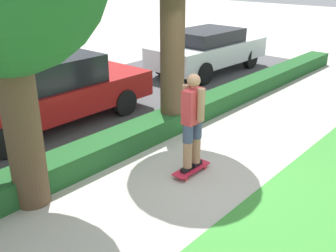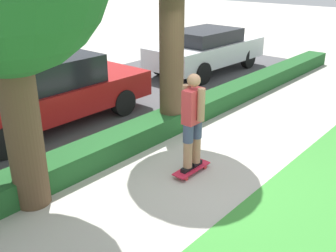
# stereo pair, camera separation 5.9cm
# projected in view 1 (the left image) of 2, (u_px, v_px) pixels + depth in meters

# --- Properties ---
(ground_plane) EXTENTS (60.00, 60.00, 0.00)m
(ground_plane) POSITION_uv_depth(u_px,v_px,m) (194.00, 177.00, 6.50)
(ground_plane) COLOR #ADA89E
(street_asphalt) EXTENTS (18.63, 5.00, 0.01)m
(street_asphalt) POSITION_uv_depth(u_px,v_px,m) (50.00, 117.00, 9.05)
(street_asphalt) COLOR #474749
(street_asphalt) RESTS_ON ground_plane
(hedge_row) EXTENTS (18.63, 0.60, 0.41)m
(hedge_row) POSITION_uv_depth(u_px,v_px,m) (127.00, 139.00, 7.39)
(hedge_row) COLOR #1E5123
(hedge_row) RESTS_ON ground_plane
(skateboard) EXTENTS (0.76, 0.24, 0.09)m
(skateboard) POSITION_uv_depth(u_px,v_px,m) (191.00, 169.00, 6.59)
(skateboard) COLOR red
(skateboard) RESTS_ON ground_plane
(skater_person) EXTENTS (0.49, 0.42, 1.62)m
(skater_person) POSITION_uv_depth(u_px,v_px,m) (193.00, 120.00, 6.26)
(skater_person) COLOR black
(skater_person) RESTS_ON skateboard
(parked_car_middle) EXTENTS (4.68, 1.85, 1.48)m
(parked_car_middle) POSITION_uv_depth(u_px,v_px,m) (46.00, 91.00, 8.36)
(parked_car_middle) COLOR maroon
(parked_car_middle) RESTS_ON ground_plane
(parked_car_rear) EXTENTS (4.30, 1.86, 1.37)m
(parked_car_rear) POSITION_uv_depth(u_px,v_px,m) (208.00, 49.00, 12.63)
(parked_car_rear) COLOR silver
(parked_car_rear) RESTS_ON ground_plane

